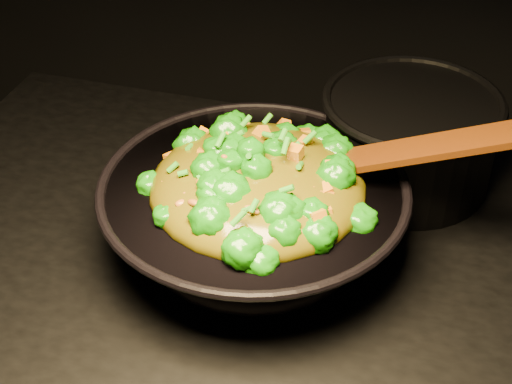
% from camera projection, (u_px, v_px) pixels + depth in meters
% --- Properties ---
extents(wok, '(0.49, 0.49, 0.10)m').
position_uv_depth(wok, '(254.00, 220.00, 0.98)').
color(wok, black).
rests_on(wok, stovetop).
extents(stir_fry, '(0.29, 0.29, 0.09)m').
position_uv_depth(stir_fry, '(258.00, 161.00, 0.92)').
color(stir_fry, '#197D08').
rests_on(stir_fry, wok).
extents(spatula, '(0.30, 0.05, 0.13)m').
position_uv_depth(spatula, '(409.00, 151.00, 0.92)').
color(spatula, '#3E1808').
rests_on(spatula, wok).
extents(back_pot, '(0.27, 0.27, 0.14)m').
position_uv_depth(back_pot, '(408.00, 139.00, 1.10)').
color(back_pot, black).
rests_on(back_pot, stovetop).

